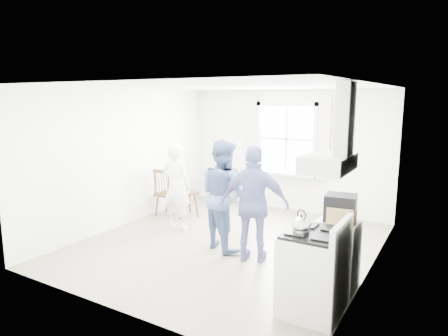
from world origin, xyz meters
TOP-DOWN VIEW (x-y plane):
  - room_shell at (0.00, 0.00)m, footprint 4.62×5.12m
  - window_assembly at (0.00, 2.45)m, footprint 1.88×0.24m
  - range_hood at (2.07, -1.35)m, footprint 0.45×0.76m
  - shelf_unit at (-1.40, 2.33)m, footprint 0.40×0.30m
  - gas_stove at (1.91, -1.35)m, footprint 0.68×0.76m
  - kettle at (1.79, -1.50)m, footprint 0.20×0.20m
  - low_cabinet at (1.98, -0.65)m, footprint 0.50×0.55m
  - stereo_stack at (1.99, -0.63)m, footprint 0.41×0.38m
  - cardboard_box at (2.03, -0.76)m, footprint 0.38×0.33m
  - windsor_chair_a at (-1.90, 0.66)m, footprint 0.43×0.42m
  - windsor_chair_b at (-1.64, 0.84)m, footprint 0.63×0.62m
  - person_left at (-1.23, 0.20)m, footprint 0.62×0.62m
  - person_mid at (0.02, -0.18)m, footprint 1.15×1.15m
  - person_right at (0.68, -0.40)m, footprint 1.26×1.26m
  - potted_plant at (0.49, 2.36)m, footprint 0.20×0.20m

SIDE VIEW (x-z plane):
  - shelf_unit at x=-1.40m, z-range 0.00..0.80m
  - low_cabinet at x=1.98m, z-range 0.00..0.90m
  - gas_stove at x=1.91m, z-range -0.08..1.04m
  - windsor_chair_a at x=-1.90m, z-range 0.11..1.11m
  - windsor_chair_b at x=-1.64m, z-range 0.12..1.22m
  - person_left at x=-1.23m, z-range 0.00..1.62m
  - person_right at x=0.68m, z-range 0.00..1.75m
  - person_mid at x=0.02m, z-range 0.00..1.78m
  - cardboard_box at x=2.03m, z-range 0.90..1.10m
  - potted_plant at x=0.49m, z-range 0.85..1.17m
  - kettle at x=1.79m, z-range 0.90..1.19m
  - stereo_stack at x=1.99m, z-range 0.90..1.23m
  - room_shell at x=0.00m, z-range -0.02..2.62m
  - window_assembly at x=0.00m, z-range 0.61..2.31m
  - range_hood at x=2.07m, z-range 1.43..2.37m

